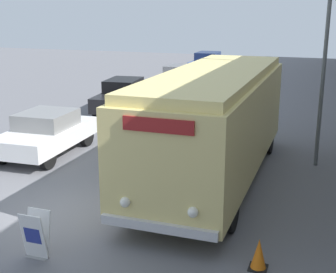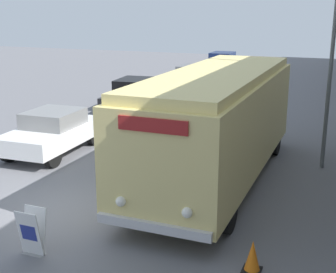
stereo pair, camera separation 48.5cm
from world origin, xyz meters
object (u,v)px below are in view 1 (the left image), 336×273
object	(u,v)px
streetlamp	(329,10)
parked_car_mid	(123,96)
vintage_bus	(214,120)
sign_board	(36,235)
traffic_cone	(259,254)
parked_car_distant	(207,62)
parked_car_near	(46,133)
parked_car_far	(180,76)

from	to	relation	value
streetlamp	parked_car_mid	size ratio (longest dim) A/B	1.63
vintage_bus	streetlamp	size ratio (longest dim) A/B	1.21
sign_board	parked_car_mid	size ratio (longest dim) A/B	0.21
traffic_cone	parked_car_distant	bearing A→B (deg)	106.90
parked_car_near	parked_car_distant	distance (m)	21.88
vintage_bus	parked_car_near	xyz separation A→B (m)	(-5.95, 0.45, -1.02)
parked_car_distant	traffic_cone	distance (m)	28.02
parked_car_near	parked_car_far	world-z (taller)	parked_car_near
vintage_bus	parked_car_far	xyz separation A→B (m)	(-5.86, 14.83, -1.04)
parked_car_distant	traffic_cone	world-z (taller)	parked_car_distant
vintage_bus	sign_board	world-z (taller)	vintage_bus
streetlamp	parked_car_far	bearing A→B (deg)	124.65
parked_car_mid	traffic_cone	xyz separation A→B (m)	(8.37, -11.97, -0.48)
parked_car_near	parked_car_distant	bearing A→B (deg)	87.96
parked_car_near	parked_car_mid	distance (m)	7.05
vintage_bus	parked_car_far	distance (m)	15.98
parked_car_near	parked_car_mid	bearing A→B (deg)	90.66
parked_car_mid	parked_car_far	world-z (taller)	parked_car_mid
vintage_bus	parked_car_near	bearing A→B (deg)	175.65
streetlamp	parked_car_far	size ratio (longest dim) A/B	1.65
parked_car_mid	parked_car_distant	distance (m)	14.83
vintage_bus	parked_car_far	world-z (taller)	vintage_bus
parked_car_near	vintage_bus	bearing A→B (deg)	-6.80
vintage_bus	streetlamp	distance (m)	4.71
vintage_bus	sign_board	bearing A→B (deg)	-112.13
parked_car_distant	traffic_cone	size ratio (longest dim) A/B	7.60
traffic_cone	sign_board	bearing A→B (deg)	-166.24
parked_car_mid	parked_car_far	distance (m)	7.35
sign_board	parked_car_near	world-z (taller)	parked_car_near
parked_car_distant	parked_car_far	bearing A→B (deg)	-89.13
streetlamp	parked_car_far	world-z (taller)	streetlamp
sign_board	parked_car_mid	bearing A→B (deg)	107.43
parked_car_near	parked_car_far	bearing A→B (deg)	87.21
parked_car_mid	parked_car_far	xyz separation A→B (m)	(0.47, 7.34, -0.04)
parked_car_near	traffic_cone	world-z (taller)	parked_car_near
vintage_bus	traffic_cone	size ratio (longest dim) A/B	14.55
sign_board	traffic_cone	size ratio (longest dim) A/B	1.57
vintage_bus	parked_car_distant	bearing A→B (deg)	105.30
parked_car_far	traffic_cone	world-z (taller)	parked_car_far
streetlamp	parked_car_near	size ratio (longest dim) A/B	1.82
vintage_bus	parked_car_near	world-z (taller)	vintage_bus
sign_board	parked_car_near	distance (m)	7.04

